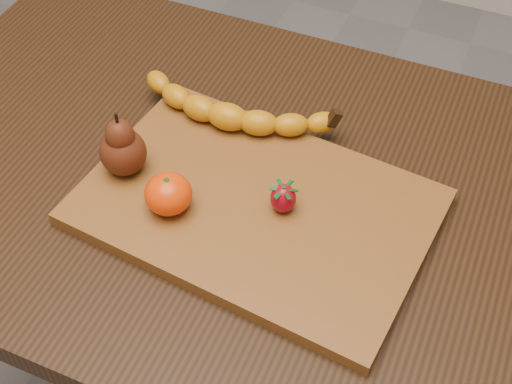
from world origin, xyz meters
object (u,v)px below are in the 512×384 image
at_px(cutting_board, 256,207).
at_px(mandarin, 168,194).
at_px(pear, 121,143).
at_px(table, 212,213).

distance_m(cutting_board, mandarin, 0.12).
bearing_deg(pear, mandarin, -23.52).
bearing_deg(pear, cutting_board, 4.26).
bearing_deg(pear, table, 32.70).
distance_m(pear, mandarin, 0.10).
xyz_separation_m(table, pear, (-0.10, -0.06, 0.17)).
bearing_deg(table, pear, -147.30).
bearing_deg(cutting_board, table, 158.91).
xyz_separation_m(pear, mandarin, (0.09, -0.04, -0.02)).
relative_size(cutting_board, mandarin, 7.27).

